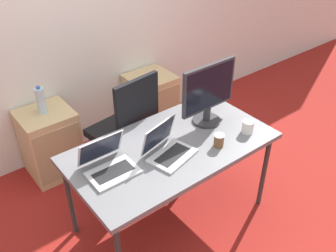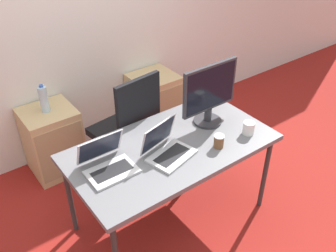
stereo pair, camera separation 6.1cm
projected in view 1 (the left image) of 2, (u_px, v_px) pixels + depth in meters
name	position (u px, v px, depth m)	size (l,w,h in m)	color
ground_plane	(171.00, 216.00, 3.22)	(14.00, 14.00, 0.00)	maroon
wall_back	(74.00, 24.00, 3.43)	(10.00, 0.05, 2.60)	silver
desk	(171.00, 151.00, 2.82)	(1.55, 0.84, 0.77)	slate
office_chair	(126.00, 140.00, 3.41)	(0.56, 0.59, 1.11)	#232326
cabinet_left	(50.00, 143.00, 3.53)	(0.47, 0.46, 0.67)	tan
cabinet_right	(151.00, 103.00, 4.14)	(0.47, 0.46, 0.67)	tan
water_bottle	(41.00, 101.00, 3.28)	(0.08, 0.08, 0.26)	silver
laptop_left	(168.00, 149.00, 2.67)	(0.38, 0.36, 0.24)	silver
laptop_right	(109.00, 164.00, 2.53)	(0.34, 0.31, 0.23)	silver
monitor	(208.00, 93.00, 2.91)	(0.51, 0.23, 0.51)	#2D2D33
coffee_cup_white	(248.00, 127.00, 2.90)	(0.09, 0.09, 0.10)	white
coffee_cup_brown	(219.00, 140.00, 2.75)	(0.08, 0.08, 0.10)	brown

